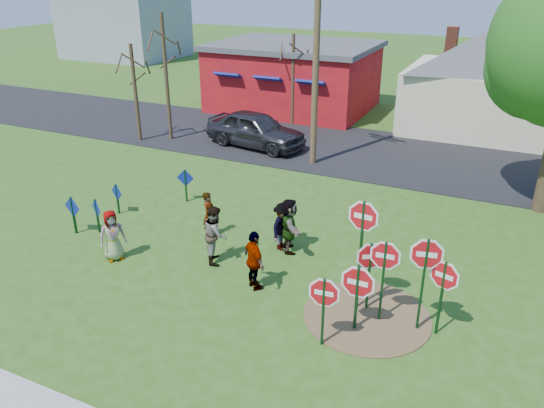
{
  "coord_description": "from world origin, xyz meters",
  "views": [
    {
      "loc": [
        6.97,
        -11.99,
        8.07
      ],
      "look_at": [
        0.68,
        1.54,
        1.34
      ],
      "focal_mm": 35.0,
      "sensor_mm": 36.0,
      "label": 1
    }
  ],
  "objects": [
    {
      "name": "person_e",
      "position": [
        1.36,
        -1.04,
        0.86
      ],
      "size": [
        1.06,
        0.94,
        1.72
      ],
      "primitive_type": "imported",
      "rotation": [
        0.0,
        0.0,
        2.5
      ],
      "color": "#492C58",
      "rests_on": "ground"
    },
    {
      "name": "person_c",
      "position": [
        -0.34,
        -0.18,
        0.88
      ],
      "size": [
        0.99,
        1.07,
        1.76
      ],
      "primitive_type": "imported",
      "rotation": [
        0.0,
        0.0,
        2.05
      ],
      "color": "brown",
      "rests_on": "ground"
    },
    {
      "name": "distant_building",
      "position": [
        -28.0,
        30.0,
        4.0
      ],
      "size": [
        10.0,
        8.0,
        8.0
      ],
      "primitive_type": "cube",
      "color": "#8C939E",
      "rests_on": "ground"
    },
    {
      "name": "blue_diamond_d",
      "position": [
        -3.58,
        3.13,
        0.78
      ],
      "size": [
        0.65,
        0.17,
        1.27
      ],
      "rotation": [
        0.0,
        0.0,
        0.23
      ],
      "color": "#0F3717",
      "rests_on": "ground"
    },
    {
      "name": "blue_diamond_a",
      "position": [
        -5.46,
        -0.6,
        0.8
      ],
      "size": [
        0.71,
        0.14,
        1.31
      ],
      "rotation": [
        0.0,
        0.0,
        -0.16
      ],
      "color": "#0F3717",
      "rests_on": "ground"
    },
    {
      "name": "stop_sign_e",
      "position": [
        4.36,
        -1.61,
        1.22
      ],
      "size": [
        1.12,
        0.08,
        1.89
      ],
      "rotation": [
        0.0,
        0.0,
        0.0
      ],
      "color": "#0F3717",
      "rests_on": "ground"
    },
    {
      "name": "stop_sign_g",
      "position": [
        4.38,
        -0.66,
        1.38
      ],
      "size": [
        0.83,
        0.55,
        2.02
      ],
      "rotation": [
        0.0,
        0.0,
        0.58
      ],
      "color": "#0F3717",
      "rests_on": "ground"
    },
    {
      "name": "ground",
      "position": [
        0.0,
        0.0,
        0.0
      ],
      "size": [
        120.0,
        120.0,
        0.0
      ],
      "primitive_type": "plane",
      "color": "#2C5117",
      "rests_on": "ground"
    },
    {
      "name": "dirt_patch",
      "position": [
        4.5,
        -1.0,
        0.01
      ],
      "size": [
        3.2,
        3.2,
        0.03
      ],
      "primitive_type": "cylinder",
      "color": "brown",
      "rests_on": "ground"
    },
    {
      "name": "person_a",
      "position": [
        -3.17,
        -1.39,
        0.79
      ],
      "size": [
        0.86,
        0.92,
        1.58
      ],
      "primitive_type": "imported",
      "rotation": [
        0.0,
        0.0,
        0.96
      ],
      "color": "#3A578F",
      "rests_on": "ground"
    },
    {
      "name": "bare_tree_mid",
      "position": [
        -8.61,
        9.35,
        3.96
      ],
      "size": [
        1.8,
        1.8,
        6.11
      ],
      "color": "#382819",
      "rests_on": "ground"
    },
    {
      "name": "bare_tree_west",
      "position": [
        -9.9,
        8.52,
        3.06
      ],
      "size": [
        1.8,
        1.8,
        4.74
      ],
      "color": "#382819",
      "rests_on": "ground"
    },
    {
      "name": "person_d",
      "position": [
        1.13,
        1.31,
        0.77
      ],
      "size": [
        0.65,
        1.04,
        1.54
      ],
      "primitive_type": "imported",
      "rotation": [
        0.0,
        0.0,
        1.49
      ],
      "color": "#323337",
      "rests_on": "ground"
    },
    {
      "name": "stop_sign_d",
      "position": [
        5.74,
        -0.97,
        1.87
      ],
      "size": [
        1.03,
        0.25,
        2.6
      ],
      "rotation": [
        0.0,
        0.0,
        0.23
      ],
      "color": "#0F3717",
      "rests_on": "ground"
    },
    {
      "name": "utility_pole",
      "position": [
        -0.8,
        9.02,
        4.66
      ],
      "size": [
        2.09,
        0.79,
        8.86
      ],
      "rotation": [
        0.0,
        0.0,
        -0.32
      ],
      "color": "#4C3823",
      "rests_on": "ground"
    },
    {
      "name": "stop_sign_f",
      "position": [
        6.19,
        -0.95,
        1.48
      ],
      "size": [
        0.93,
        0.31,
        2.1
      ],
      "rotation": [
        0.0,
        0.0,
        -0.3
      ],
      "color": "#0F3717",
      "rests_on": "ground"
    },
    {
      "name": "red_building",
      "position": [
        -5.5,
        17.99,
        1.97
      ],
      "size": [
        9.4,
        7.69,
        3.9
      ],
      "color": "maroon",
      "rests_on": "ground"
    },
    {
      "name": "stop_sign_b",
      "position": [
        4.15,
        -0.74,
        2.3
      ],
      "size": [
        1.04,
        0.12,
        3.14
      ],
      "rotation": [
        0.0,
        0.0,
        -0.1
      ],
      "color": "#0F3717",
      "rests_on": "ground"
    },
    {
      "name": "person_b",
      "position": [
        -1.37,
        1.13,
        0.76
      ],
      "size": [
        0.44,
        0.6,
        1.52
      ],
      "primitive_type": "imported",
      "rotation": [
        0.0,
        0.0,
        1.72
      ],
      "color": "#2D7A65",
      "rests_on": "ground"
    },
    {
      "name": "suv",
      "position": [
        -4.15,
        10.05,
        0.89
      ],
      "size": [
        5.25,
        2.8,
        1.7
      ],
      "primitive_type": "imported",
      "rotation": [
        0.0,
        0.0,
        1.41
      ],
      "color": "#2E2F33",
      "rests_on": "road"
    },
    {
      "name": "bare_tree_east",
      "position": [
        -4.12,
        14.52,
        3.14
      ],
      "size": [
        1.8,
        1.8,
        4.85
      ],
      "color": "#382819",
      "rests_on": "ground"
    },
    {
      "name": "blue_diamond_c",
      "position": [
        -5.17,
        1.2,
        0.7
      ],
      "size": [
        0.6,
        0.21,
        1.14
      ],
      "rotation": [
        0.0,
        0.0,
        -0.31
      ],
      "color": "#0F3717",
      "rests_on": "ground"
    },
    {
      "name": "stop_sign_a",
      "position": [
        3.83,
        -2.49,
        1.29
      ],
      "size": [
        0.99,
        0.11,
        1.92
      ],
      "rotation": [
        0.0,
        0.0,
        0.1
      ],
      "color": "#0F3717",
      "rests_on": "ground"
    },
    {
      "name": "stop_sign_c",
      "position": [
        4.81,
        -1.01,
        1.62
      ],
      "size": [
        1.0,
        0.08,
        2.34
      ],
      "rotation": [
        0.0,
        0.0,
        0.06
      ],
      "color": "#0F3717",
      "rests_on": "ground"
    },
    {
      "name": "road",
      "position": [
        0.0,
        11.5,
        0.02
      ],
      "size": [
        120.0,
        7.5,
        0.04
      ],
      "primitive_type": "cube",
      "color": "black",
      "rests_on": "ground"
    },
    {
      "name": "cream_house",
      "position": [
        5.5,
        18.0,
        2.92
      ],
      "size": [
        9.4,
        9.4,
        6.5
      ],
      "color": "beige",
      "rests_on": "ground"
    },
    {
      "name": "blue_diamond_b",
      "position": [
        -4.81,
        -0.23,
        0.74
      ],
      "size": [
        0.6,
        0.32,
        1.21
      ],
      "rotation": [
        0.0,
        0.0,
        -0.48
      ],
      "color": "#0F3717",
      "rests_on": "ground"
    },
    {
      "name": "person_f",
      "position": [
        1.38,
        1.28,
        0.87
      ],
      "size": [
        1.26,
        1.65,
        1.74
      ],
      "primitive_type": "imported",
      "rotation": [
        0.0,
        0.0,
        2.11
      ],
      "color": "#17482D",
      "rests_on": "ground"
    }
  ]
}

